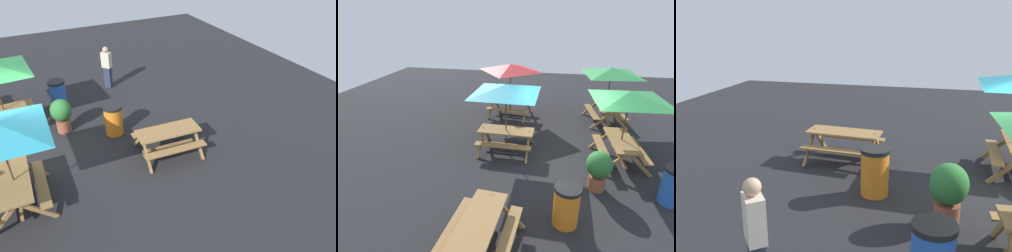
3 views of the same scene
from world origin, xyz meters
The scene contains 6 objects.
ground_plane centered at (0.00, 0.00, 0.00)m, with size 24.67×24.67×0.00m, color #232326.
picnic_table_0 centered at (-3.88, 1.50, 0.56)m, with size 1.89×1.63×0.81m.
trash_bin_blue centered at (-1.61, -2.73, 0.49)m, with size 0.59×0.59×0.98m.
trash_bin_orange centered at (-2.81, -0.16, 0.49)m, with size 0.59×0.59×0.98m.
potted_plant_0 centered at (-1.41, -0.99, 0.65)m, with size 0.66×0.66×1.12m.
person_standing centered at (-3.70, -3.44, 0.89)m, with size 0.40×0.42×1.67m.
Camera 1 is at (-0.43, 8.35, 5.84)m, focal length 35.00 mm.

